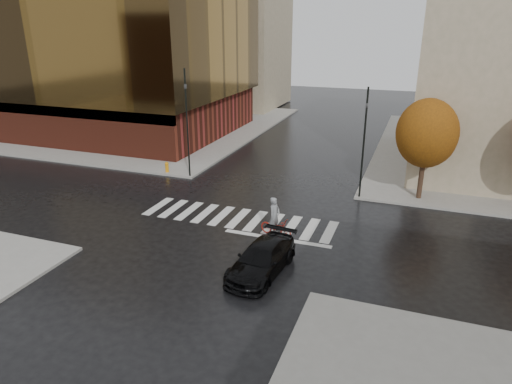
# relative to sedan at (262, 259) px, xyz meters

# --- Properties ---
(ground) EXTENTS (120.00, 120.00, 0.00)m
(ground) POSITION_rel_sedan_xyz_m (-3.41, 4.94, -0.70)
(ground) COLOR black
(ground) RESTS_ON ground
(sidewalk_nw) EXTENTS (30.00, 30.00, 0.15)m
(sidewalk_nw) POSITION_rel_sedan_xyz_m (-24.41, 25.94, -0.63)
(sidewalk_nw) COLOR gray
(sidewalk_nw) RESTS_ON ground
(crosswalk) EXTENTS (12.00, 3.00, 0.01)m
(crosswalk) POSITION_rel_sedan_xyz_m (-3.41, 5.44, -0.70)
(crosswalk) COLOR silver
(crosswalk) RESTS_ON ground
(office_glass) EXTENTS (27.00, 19.00, 16.00)m
(office_glass) POSITION_rel_sedan_xyz_m (-25.41, 22.93, 7.57)
(office_glass) COLOR maroon
(office_glass) RESTS_ON sidewalk_nw
(building_nw_far) EXTENTS (14.00, 12.00, 20.00)m
(building_nw_far) POSITION_rel_sedan_xyz_m (-19.41, 41.94, 9.45)
(building_nw_far) COLOR gray
(building_nw_far) RESTS_ON sidewalk_nw
(tree_ne_a) EXTENTS (3.80, 3.80, 6.50)m
(tree_ne_a) POSITION_rel_sedan_xyz_m (6.59, 12.34, 3.75)
(tree_ne_a) COLOR #321C16
(tree_ne_a) RESTS_ON sidewalk_ne
(sedan) EXTENTS (2.43, 5.02, 1.41)m
(sedan) POSITION_rel_sedan_xyz_m (0.00, 0.00, 0.00)
(sedan) COLOR black
(sedan) RESTS_ON ground
(cyclist) EXTENTS (2.07, 1.21, 2.23)m
(cyclist) POSITION_rel_sedan_xyz_m (-0.60, 3.94, 0.06)
(cyclist) COLOR #9E180E
(cyclist) RESTS_ON ground
(traffic_light_nw) EXTENTS (0.22, 0.19, 7.85)m
(traffic_light_nw) POSITION_rel_sedan_xyz_m (-9.71, 11.24, 3.99)
(traffic_light_nw) COLOR black
(traffic_light_nw) RESTS_ON sidewalk_nw
(traffic_light_ne) EXTENTS (0.16, 0.19, 7.15)m
(traffic_light_ne) POSITION_rel_sedan_xyz_m (2.89, 11.24, 3.50)
(traffic_light_ne) COLOR black
(traffic_light_ne) RESTS_ON sidewalk_ne
(fire_hydrant) EXTENTS (0.28, 0.28, 0.80)m
(fire_hydrant) POSITION_rel_sedan_xyz_m (-11.78, 11.44, -0.11)
(fire_hydrant) COLOR orange
(fire_hydrant) RESTS_ON sidewalk_nw
(manhole) EXTENTS (0.74, 0.74, 0.01)m
(manhole) POSITION_rel_sedan_xyz_m (-0.64, 2.94, -0.70)
(manhole) COLOR #3C2C15
(manhole) RESTS_ON ground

